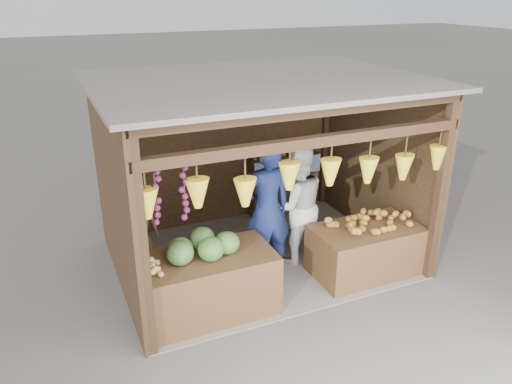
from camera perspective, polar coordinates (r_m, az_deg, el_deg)
ground at (r=7.54m, az=0.34°, el=-7.51°), size 80.00×80.00×0.00m
stall_structure at (r=6.81m, az=0.26°, el=4.50°), size 4.30×3.30×2.66m
back_shelf at (r=8.64m, az=3.23°, el=2.86°), size 1.25×0.32×1.32m
counter_left at (r=6.20m, az=-5.81°, el=-10.59°), size 1.69×0.85×0.79m
counter_right at (r=7.17m, az=12.36°, el=-6.51°), size 1.48×0.85×0.71m
stool at (r=7.02m, az=-12.72°, el=-9.00°), size 0.36×0.36×0.33m
man_standing at (r=6.70m, az=1.20°, el=-2.10°), size 0.73×0.49×1.96m
woman_standing at (r=7.13m, az=4.66°, el=-1.53°), size 0.92×0.75×1.75m
vendor_seated at (r=6.70m, az=-13.21°, el=-4.03°), size 0.54×0.40×1.02m
melon_pile at (r=5.93m, az=-6.03°, el=-5.97°), size 1.00×0.50×0.32m
tanfruit_pile at (r=5.76m, az=-11.77°, el=-8.33°), size 0.34×0.40×0.13m
mango_pile at (r=7.02m, az=13.02°, el=-2.99°), size 1.40×0.64×0.22m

